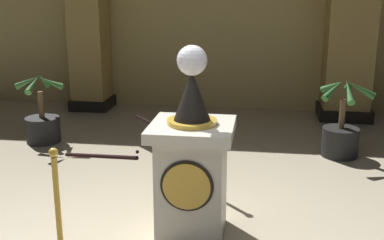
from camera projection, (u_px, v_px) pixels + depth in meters
back_wall at (217, 4)px, 9.02m from camera, size 12.88×0.16×3.89m
pedestal_clock at (192, 165)px, 4.48m from camera, size 0.75×0.75×1.79m
stanchion_near at (197, 158)px, 5.62m from camera, size 0.24×0.24×1.03m
stanchion_far at (59, 220)px, 4.17m from camera, size 0.24×0.24×1.00m
velvet_rope at (137, 143)px, 4.78m from camera, size 1.34×1.35×0.22m
column_left at (88, 9)px, 8.94m from camera, size 0.75×0.75×3.73m
column_right at (352, 11)px, 8.28m from camera, size 0.93×0.93×3.73m
potted_palm_left at (43, 123)px, 7.31m from camera, size 0.75×0.73×1.07m
potted_palm_right at (341, 133)px, 6.69m from camera, size 0.75×0.80×1.11m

